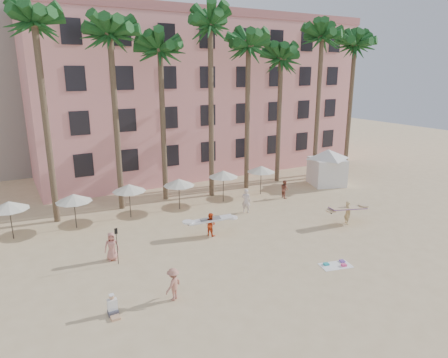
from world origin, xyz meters
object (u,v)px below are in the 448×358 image
pink_hotel (195,96)px  carrier_yellow (348,211)px  carrier_white (210,223)px  cabana (327,164)px

pink_hotel → carrier_yellow: (1.37, -22.49, -7.02)m
pink_hotel → carrier_yellow: size_ratio=11.55×
carrier_yellow → carrier_white: (-9.66, 3.04, -0.11)m
pink_hotel → cabana: (7.39, -13.96, -5.93)m
carrier_white → pink_hotel: bearing=66.9°
carrier_yellow → cabana: bearing=54.8°
carrier_yellow → carrier_white: bearing=162.6°
cabana → carrier_yellow: size_ratio=1.89×
pink_hotel → cabana: size_ratio=6.10×
carrier_white → cabana: bearing=19.3°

